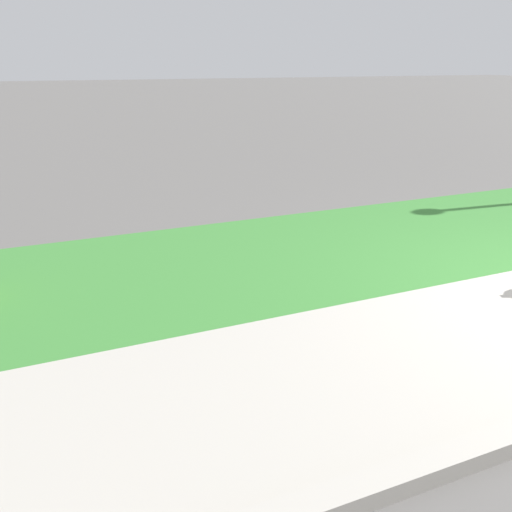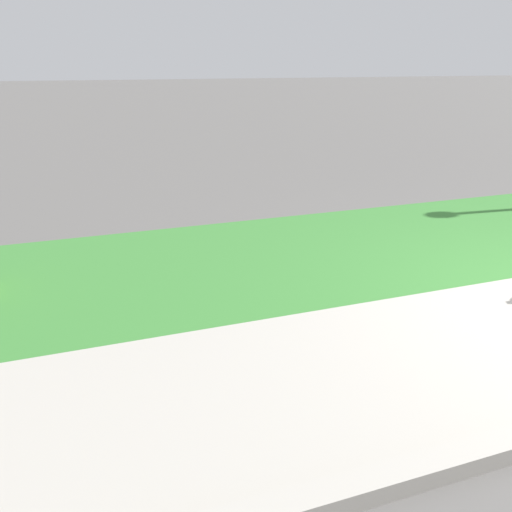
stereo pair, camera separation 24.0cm
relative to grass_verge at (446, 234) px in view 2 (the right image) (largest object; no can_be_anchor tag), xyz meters
name	(u,v)px [view 2 (the right image)]	position (x,y,z in m)	size (l,w,h in m)	color
grass_verge	(446,234)	(0.00, 0.00, 0.00)	(18.00, 2.77, 0.01)	#387A33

